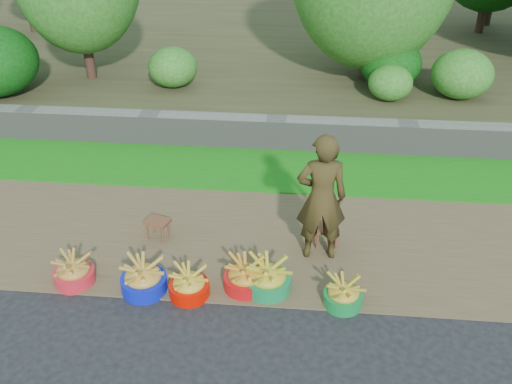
# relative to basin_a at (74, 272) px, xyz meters

# --- Properties ---
(ground_plane) EXTENTS (120.00, 120.00, 0.00)m
(ground_plane) POSITION_rel_basin_a_xyz_m (2.19, -0.23, -0.16)
(ground_plane) COLOR black
(ground_plane) RESTS_ON ground
(dirt_shoulder) EXTENTS (80.00, 2.50, 0.02)m
(dirt_shoulder) POSITION_rel_basin_a_xyz_m (2.19, 1.02, -0.15)
(dirt_shoulder) COLOR brown
(dirt_shoulder) RESTS_ON ground
(grass_verge) EXTENTS (80.00, 1.50, 0.04)m
(grass_verge) POSITION_rel_basin_a_xyz_m (2.19, 3.02, -0.14)
(grass_verge) COLOR #177813
(grass_verge) RESTS_ON ground
(retaining_wall) EXTENTS (80.00, 0.35, 0.55)m
(retaining_wall) POSITION_rel_basin_a_xyz_m (2.19, 3.87, 0.11)
(retaining_wall) COLOR slate
(retaining_wall) RESTS_ON ground
(earth_bank) EXTENTS (80.00, 10.00, 0.50)m
(earth_bank) POSITION_rel_basin_a_xyz_m (2.19, 8.77, 0.09)
(earth_bank) COLOR #3F3E24
(earth_bank) RESTS_ON ground
(basin_a) EXTENTS (0.49, 0.49, 0.36)m
(basin_a) POSITION_rel_basin_a_xyz_m (0.00, 0.00, 0.00)
(basin_a) COLOR red
(basin_a) RESTS_ON ground
(basin_b) EXTENTS (0.54, 0.54, 0.41)m
(basin_b) POSITION_rel_basin_a_xyz_m (0.87, -0.07, 0.02)
(basin_b) COLOR #0B1AC3
(basin_b) RESTS_ON ground
(basin_c) EXTENTS (0.47, 0.47, 0.35)m
(basin_c) POSITION_rel_basin_a_xyz_m (1.42, -0.10, -0.00)
(basin_c) COLOR red
(basin_c) RESTS_ON ground
(basin_d) EXTENTS (0.52, 0.52, 0.39)m
(basin_d) POSITION_rel_basin_a_xyz_m (2.06, 0.08, 0.01)
(basin_d) COLOR red
(basin_d) RESTS_ON ground
(basin_e) EXTENTS (0.55, 0.55, 0.41)m
(basin_e) POSITION_rel_basin_a_xyz_m (2.33, 0.07, 0.02)
(basin_e) COLOR #137C41
(basin_e) RESTS_ON ground
(basin_f) EXTENTS (0.45, 0.45, 0.34)m
(basin_f) POSITION_rel_basin_a_xyz_m (3.21, -0.09, -0.01)
(basin_f) COLOR #107933
(basin_f) RESTS_ON ground
(stool_left) EXTENTS (0.37, 0.32, 0.27)m
(stool_left) POSITION_rel_basin_a_xyz_m (0.79, 0.98, 0.07)
(stool_left) COLOR brown
(stool_left) RESTS_ON dirt_shoulder
(stool_right) EXTENTS (0.36, 0.30, 0.28)m
(stool_right) POSITION_rel_basin_a_xyz_m (3.02, 1.02, 0.08)
(stool_right) COLOR brown
(stool_right) RESTS_ON dirt_shoulder
(vendor_woman) EXTENTS (0.66, 0.46, 1.71)m
(vendor_woman) POSITION_rel_basin_a_xyz_m (2.92, 0.80, 0.71)
(vendor_woman) COLOR black
(vendor_woman) RESTS_ON dirt_shoulder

